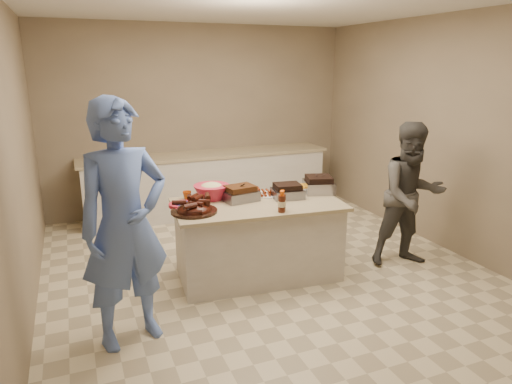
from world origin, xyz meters
name	(u,v)px	position (x,y,z in m)	size (l,w,h in m)	color
room	(267,272)	(0.00, 0.00, 0.00)	(4.50, 5.00, 2.70)	gray
back_counter	(208,183)	(0.00, 2.20, 0.45)	(3.60, 0.64, 0.90)	beige
island	(258,275)	(-0.12, -0.04, 0.00)	(1.68, 0.88, 0.80)	beige
rib_platter	(194,212)	(-0.80, -0.09, 0.80)	(0.44, 0.44, 0.18)	#3B1109
pulled_pork_tray	(240,201)	(-0.26, 0.10, 0.80)	(0.34, 0.25, 0.10)	#47230F
brisket_tray	(287,198)	(0.23, 0.02, 0.80)	(0.31, 0.26, 0.09)	black
roasting_pan	(318,192)	(0.64, 0.08, 0.80)	(0.31, 0.31, 0.12)	gray
coleslaw_bowl	(212,199)	(-0.51, 0.27, 0.80)	(0.37, 0.37, 0.25)	#C3233E
sausage_plate	(268,195)	(0.08, 0.18, 0.80)	(0.29, 0.29, 0.05)	silver
mac_cheese_dish	(309,191)	(0.56, 0.15, 0.80)	(0.29, 0.21, 0.08)	orange
bbq_bottle_a	(282,212)	(-0.03, -0.39, 0.80)	(0.07, 0.07, 0.20)	#41190D
bbq_bottle_b	(282,211)	(-0.01, -0.37, 0.80)	(0.07, 0.07, 0.20)	#41190D
mustard_bottle	(244,202)	(-0.25, 0.05, 0.80)	(0.04, 0.04, 0.12)	#FFB009
sauce_bowl	(239,197)	(-0.22, 0.25, 0.80)	(0.14, 0.04, 0.14)	silver
plate_stack_large	(182,206)	(-0.86, 0.13, 0.80)	(0.26, 0.26, 0.03)	#A61929
plate_stack_small	(184,209)	(-0.87, 0.03, 0.80)	(0.16, 0.16, 0.02)	#A61929
plastic_cup	(187,199)	(-0.75, 0.36, 0.80)	(0.09, 0.08, 0.09)	#A33E0B
basket_stack	(224,196)	(-0.37, 0.31, 0.80)	(0.21, 0.16, 0.10)	#A61929
guest_blue	(134,337)	(-1.49, -0.71, 0.00)	(0.70, 1.93, 0.46)	#5B7CD2
guest_gray	(405,263)	(1.51, -0.37, 0.00)	(0.76, 1.57, 0.59)	#4A4843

